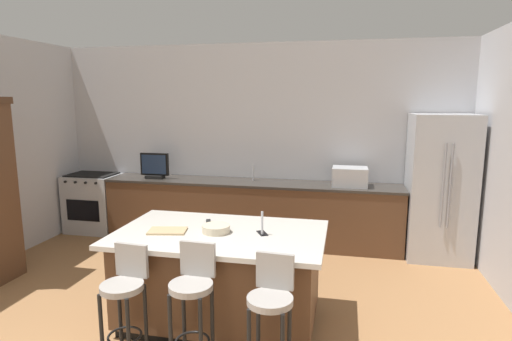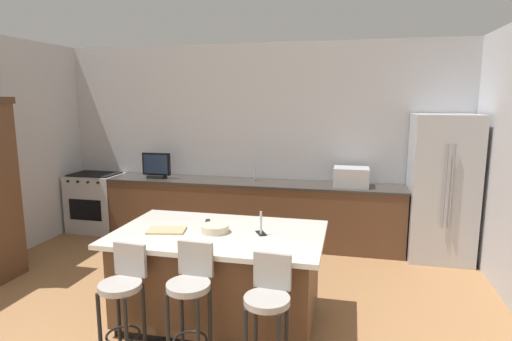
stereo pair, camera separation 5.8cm
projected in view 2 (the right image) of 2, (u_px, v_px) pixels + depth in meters
wall_back at (257, 142)px, 6.43m from camera, size 6.63×0.12×2.94m
counter_back at (251, 212)px, 6.23m from camera, size 4.39×0.62×0.92m
kitchen_island at (220, 276)px, 3.97m from camera, size 1.95×1.18×0.90m
refrigerator at (441, 188)px, 5.52m from camera, size 0.81×0.76×1.93m
range_oven at (96, 202)px, 6.80m from camera, size 0.80×0.63×0.94m
microwave at (351, 177)px, 5.82m from camera, size 0.48×0.36×0.26m
tv_monitor at (156, 167)px, 6.40m from camera, size 0.45×0.16×0.39m
sink_faucet_back at (255, 173)px, 6.22m from camera, size 0.02×0.02×0.24m
sink_faucet_island at (261, 223)px, 3.79m from camera, size 0.02×0.02×0.22m
bar_stool_left at (123, 294)px, 3.36m from camera, size 0.34×0.35×0.96m
bar_stool_center at (190, 296)px, 3.24m from camera, size 0.34×0.34×1.02m
bar_stool_right at (268, 310)px, 3.07m from camera, size 0.34×0.35×0.99m
fruit_bowl at (215, 229)px, 3.88m from camera, size 0.26×0.26×0.07m
cell_phone at (261, 233)px, 3.85m from camera, size 0.13×0.17×0.01m
tv_remote at (208, 222)px, 4.17m from camera, size 0.09×0.18×0.02m
cutting_board at (167, 230)px, 3.91m from camera, size 0.38×0.28×0.02m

